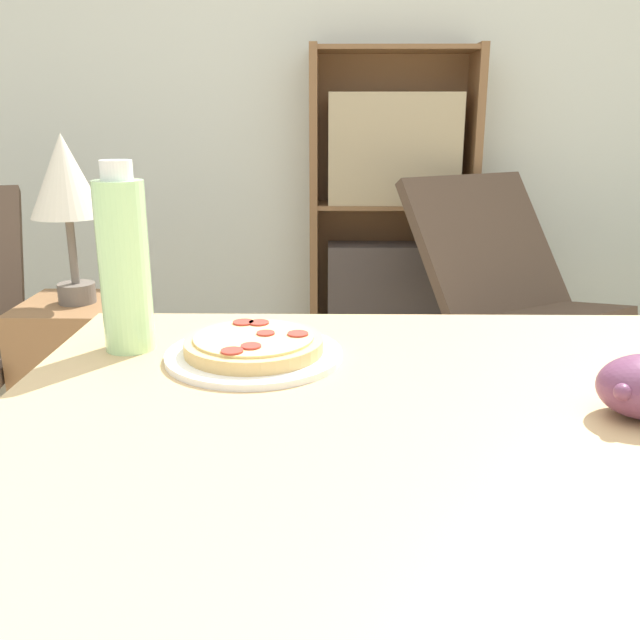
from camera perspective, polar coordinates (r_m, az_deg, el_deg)
The scene contains 8 objects.
wall_back at distance 3.40m, azimuth 1.06°, elevation 19.89°, with size 8.00×0.05×2.60m.
dining_table at distance 0.89m, azimuth 7.13°, elevation -14.60°, with size 1.03×0.86×0.77m.
pizza_on_plate at distance 1.01m, azimuth -5.57°, elevation -2.39°, with size 0.26×0.26×0.04m.
drink_bottle at distance 1.05m, azimuth -16.17°, elevation 4.60°, with size 0.08×0.08×0.28m.
lounge_chair_far at distance 2.85m, azimuth 15.60°, elevation -0.75°, with size 0.91×0.99×0.88m.
bookshelf at distance 3.28m, azimuth 6.03°, elevation 8.55°, with size 0.77×0.27×1.42m.
side_table at distance 2.26m, azimuth -19.00°, elevation -5.61°, with size 0.34×0.34×0.57m.
table_lamp at distance 2.12m, azimuth -20.65°, elevation 10.65°, with size 0.21×0.21×0.50m.
Camera 1 is at (-0.01, -0.77, 1.11)m, focal length 38.00 mm.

